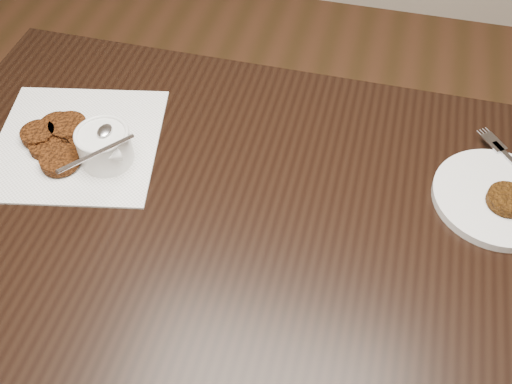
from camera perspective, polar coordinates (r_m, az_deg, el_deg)
table at (r=1.28m, az=1.18°, el=-14.13°), size 1.33×0.85×0.75m
napkin at (r=1.14m, az=-17.01°, el=4.62°), size 0.35×0.35×0.00m
sauce_ramekin at (r=1.04m, az=-14.88°, el=5.61°), size 0.16×0.16×0.13m
patty_cluster at (r=1.14m, az=-18.91°, el=5.07°), size 0.23×0.23×0.02m
plate_with_patty at (r=1.07m, az=22.56°, el=-0.25°), size 0.30×0.30×0.03m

